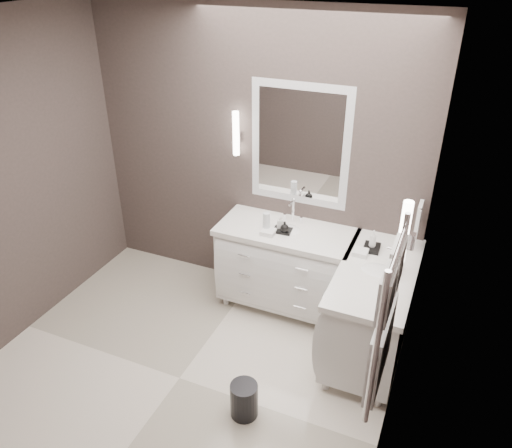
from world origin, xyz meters
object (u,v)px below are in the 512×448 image
at_px(vanity_right, 372,307).
at_px(towel_ladder, 384,325).
at_px(waste_bin, 244,400).
at_px(vanity_back, 286,263).

bearing_deg(vanity_right, towel_ladder, -80.16).
bearing_deg(vanity_right, waste_bin, -124.60).
bearing_deg(towel_ladder, vanity_right, 99.84).
distance_m(vanity_right, towel_ladder, 1.60).
relative_size(vanity_back, vanity_right, 1.00).
relative_size(towel_ladder, waste_bin, 3.13).
height_order(towel_ladder, waste_bin, towel_ladder).
bearing_deg(vanity_back, vanity_right, -20.38).
relative_size(vanity_right, towel_ladder, 1.38).
height_order(vanity_right, towel_ladder, towel_ladder).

